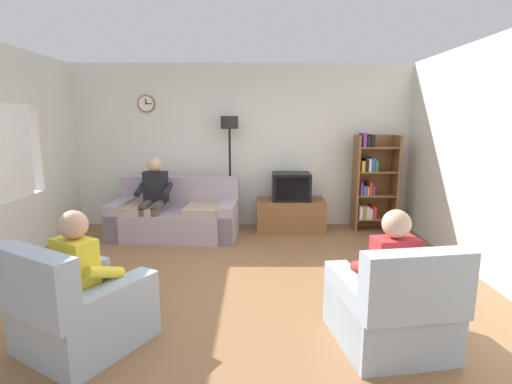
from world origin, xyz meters
name	(u,v)px	position (x,y,z in m)	size (l,w,h in m)	color
ground_plane	(235,289)	(0.00, 0.00, 0.00)	(12.00, 12.00, 0.00)	#8C603D
back_wall_assembly	(243,146)	(0.00, 2.66, 1.35)	(6.20, 0.17, 2.70)	silver
couch	(176,217)	(-1.01, 1.91, 0.31)	(1.96, 1.01, 0.90)	#A899A8
tv_stand	(291,215)	(0.80, 2.25, 0.26)	(1.10, 0.56, 0.51)	brown
tv	(292,186)	(0.80, 2.23, 0.73)	(0.60, 0.49, 0.44)	black
bookshelf	(372,182)	(2.12, 2.32, 0.80)	(0.68, 0.36, 1.58)	brown
floor_lamp	(230,141)	(-0.19, 2.35, 1.45)	(0.28, 0.28, 1.85)	black
armchair_near_window	(81,312)	(-1.16, -1.06, 0.29)	(1.14, 1.16, 0.90)	#9EADBC
armchair_near_bookshelf	(391,311)	(1.31, -1.04, 0.29)	(0.93, 0.99, 0.90)	#9EADBC
person_on_couch	(154,194)	(-1.31, 1.80, 0.70)	(0.53, 0.56, 1.24)	black
person_in_left_armchair	(88,271)	(-1.12, -0.99, 0.60)	(0.61, 0.63, 1.12)	yellow
person_in_right_armchair	(388,270)	(1.29, -0.95, 0.60)	(0.55, 0.58, 1.12)	red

